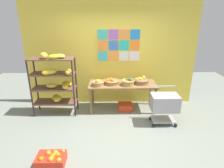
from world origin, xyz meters
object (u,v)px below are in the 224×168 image
Objects in this scene: banana_shelf_unit at (55,80)px; fruit_basket_back_left at (141,81)px; orange_crate_foreground at (51,159)px; display_table at (122,87)px; shopping_cart at (164,104)px; produce_crate_under_table at (125,107)px; fruit_basket_left at (128,82)px; fruit_basket_right at (112,82)px; fruit_basket_centre at (98,83)px.

banana_shelf_unit reaches higher than fruit_basket_back_left.
display_table is at bearing 56.47° from orange_crate_foreground.
orange_crate_foreground is at bearing -150.08° from shopping_cart.
display_table is at bearing 150.09° from produce_crate_under_table.
fruit_basket_left reaches higher than orange_crate_foreground.
fruit_basket_back_left is (0.34, 0.13, -0.01)m from fruit_basket_left.
fruit_basket_back_left is 1.07× the size of produce_crate_under_table.
fruit_basket_right is at bearing 148.84° from shopping_cart.
orange_crate_foreground is 2.59m from shopping_cart.
fruit_basket_back_left reaches higher than produce_crate_under_table.
fruit_basket_left is 0.76m from fruit_basket_centre.
fruit_basket_left is (1.79, 0.08, -0.09)m from banana_shelf_unit.
fruit_basket_back_left is at bearing 2.28° from fruit_basket_right.
fruit_basket_right is at bearing 62.22° from orange_crate_foreground.
fruit_basket_centre is 0.36× the size of shopping_cart.
banana_shelf_unit is 5.24× the size of fruit_basket_centre.
produce_crate_under_table is (0.36, -0.03, -0.70)m from fruit_basket_right.
fruit_basket_right is 0.99× the size of fruit_basket_back_left.
banana_shelf_unit is 1.39m from fruit_basket_right.
orange_crate_foreground is 0.56× the size of shopping_cart.
display_table is 3.63× the size of orange_crate_foreground.
fruit_basket_centre is (-0.62, -0.14, 0.16)m from display_table.
display_table is at bearing 141.60° from fruit_basket_left.
fruit_basket_back_left is at bearing 9.13° from produce_crate_under_table.
produce_crate_under_table is at bearing -29.91° from display_table.
shopping_cart is at bearing 29.61° from orange_crate_foreground.
fruit_basket_centre is at bearing -166.92° from display_table.
fruit_basket_back_left is at bearing 5.49° from banana_shelf_unit.
fruit_basket_left is at bearing -13.20° from fruit_basket_right.
fruit_basket_centre is (-0.34, -0.13, 0.02)m from fruit_basket_right.
banana_shelf_unit reaches higher than fruit_basket_right.
produce_crate_under_table is at bearing 7.93° from fruit_basket_centre.
fruit_basket_back_left is 1.31× the size of fruit_basket_centre.
fruit_basket_back_left reaches higher than fruit_basket_centre.
banana_shelf_unit is 2.14m from fruit_basket_back_left.
shopping_cart is at bearing -21.20° from fruit_basket_centre.
produce_crate_under_table is 2.41m from orange_crate_foreground.
fruit_basket_back_left is (2.13, 0.20, -0.11)m from banana_shelf_unit.
display_table is at bearing 2.56° from fruit_basket_right.
produce_crate_under_table is (-0.06, 0.06, -0.73)m from fruit_basket_left.
fruit_basket_right is 0.46× the size of shopping_cart.
fruit_basket_right is 0.76m from fruit_basket_back_left.
produce_crate_under_table is 1.15m from shopping_cart.
orange_crate_foreground is (-1.80, -2.02, -0.69)m from fruit_basket_back_left.
fruit_basket_centre is (1.03, 0.04, -0.10)m from banana_shelf_unit.
fruit_basket_left is at bearing -47.54° from produce_crate_under_table.
fruit_basket_centre is (-1.10, -0.16, 0.01)m from fruit_basket_back_left.
banana_shelf_unit is 3.34× the size of orange_crate_foreground.
fruit_basket_right is at bearing 7.24° from banana_shelf_unit.
display_table reaches higher than orange_crate_foreground.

